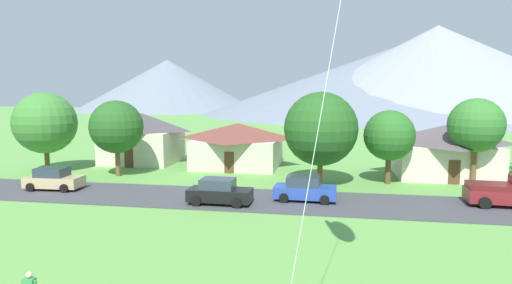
{
  "coord_description": "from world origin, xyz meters",
  "views": [
    {
      "loc": [
        2.81,
        1.05,
        7.45
      ],
      "look_at": [
        -1.34,
        24.5,
        4.69
      ],
      "focal_mm": 30.16,
      "sensor_mm": 36.0,
      "label": 1
    }
  ],
  "objects_px": {
    "tree_near_right": "(321,129)",
    "house_right_center": "(238,144)",
    "house_left_center": "(142,137)",
    "parked_car_blue_mid_west": "(305,189)",
    "parked_car_tan_east_end": "(54,179)",
    "tree_right_of_center": "(45,123)",
    "parked_car_black_mid_east": "(219,192)",
    "pickup_truck_maroon_west_side": "(512,191)",
    "tree_left_of_center": "(476,125)",
    "tree_near_left": "(389,136)",
    "house_leftmost": "(443,150)",
    "tree_far_right": "(117,127)"
  },
  "relations": [
    {
      "from": "tree_near_right",
      "to": "house_right_center",
      "type": "bearing_deg",
      "value": 137.86
    },
    {
      "from": "house_left_center",
      "to": "parked_car_blue_mid_west",
      "type": "bearing_deg",
      "value": -36.77
    },
    {
      "from": "parked_car_tan_east_end",
      "to": "tree_right_of_center",
      "type": "bearing_deg",
      "value": 128.72
    },
    {
      "from": "parked_car_black_mid_east",
      "to": "pickup_truck_maroon_west_side",
      "type": "distance_m",
      "value": 19.03
    },
    {
      "from": "tree_left_of_center",
      "to": "pickup_truck_maroon_west_side",
      "type": "bearing_deg",
      "value": -87.17
    },
    {
      "from": "tree_near_right",
      "to": "parked_car_tan_east_end",
      "type": "relative_size",
      "value": 1.75
    },
    {
      "from": "tree_near_left",
      "to": "tree_left_of_center",
      "type": "relative_size",
      "value": 0.86
    },
    {
      "from": "tree_near_left",
      "to": "tree_left_of_center",
      "type": "height_order",
      "value": "tree_left_of_center"
    },
    {
      "from": "parked_car_tan_east_end",
      "to": "pickup_truck_maroon_west_side",
      "type": "relative_size",
      "value": 0.81
    },
    {
      "from": "tree_right_of_center",
      "to": "pickup_truck_maroon_west_side",
      "type": "xyz_separation_m",
      "value": [
        37.82,
        -6.06,
        -3.55
      ]
    },
    {
      "from": "house_leftmost",
      "to": "parked_car_blue_mid_west",
      "type": "bearing_deg",
      "value": -135.5
    },
    {
      "from": "tree_near_left",
      "to": "pickup_truck_maroon_west_side",
      "type": "bearing_deg",
      "value": -41.57
    },
    {
      "from": "parked_car_black_mid_east",
      "to": "parked_car_tan_east_end",
      "type": "xyz_separation_m",
      "value": [
        -13.54,
        1.9,
        0.0
      ]
    },
    {
      "from": "tree_near_right",
      "to": "tree_far_right",
      "type": "distance_m",
      "value": 17.89
    },
    {
      "from": "house_leftmost",
      "to": "tree_left_of_center",
      "type": "bearing_deg",
      "value": -70.41
    },
    {
      "from": "house_left_center",
      "to": "tree_near_right",
      "type": "distance_m",
      "value": 20.62
    },
    {
      "from": "tree_left_of_center",
      "to": "house_left_center",
      "type": "bearing_deg",
      "value": 169.1
    },
    {
      "from": "tree_near_left",
      "to": "tree_near_right",
      "type": "xyz_separation_m",
      "value": [
        -5.46,
        -1.58,
        0.59
      ]
    },
    {
      "from": "tree_near_left",
      "to": "parked_car_blue_mid_west",
      "type": "distance_m",
      "value": 9.92
    },
    {
      "from": "house_left_center",
      "to": "tree_near_left",
      "type": "distance_m",
      "value": 25.23
    },
    {
      "from": "tree_left_of_center",
      "to": "tree_near_right",
      "type": "relative_size",
      "value": 0.93
    },
    {
      "from": "tree_right_of_center",
      "to": "parked_car_blue_mid_west",
      "type": "xyz_separation_m",
      "value": [
        24.5,
        -6.85,
        -3.74
      ]
    },
    {
      "from": "tree_far_right",
      "to": "house_right_center",
      "type": "bearing_deg",
      "value": 35.73
    },
    {
      "from": "house_leftmost",
      "to": "tree_near_left",
      "type": "distance_m",
      "value": 7.05
    },
    {
      "from": "parked_car_blue_mid_west",
      "to": "tree_right_of_center",
      "type": "bearing_deg",
      "value": 164.38
    },
    {
      "from": "house_left_center",
      "to": "tree_near_right",
      "type": "relative_size",
      "value": 1.05
    },
    {
      "from": "house_left_center",
      "to": "parked_car_black_mid_east",
      "type": "xyz_separation_m",
      "value": [
        12.48,
        -15.3,
        -1.86
      ]
    },
    {
      "from": "tree_near_left",
      "to": "pickup_truck_maroon_west_side",
      "type": "height_order",
      "value": "tree_near_left"
    },
    {
      "from": "house_left_center",
      "to": "parked_car_black_mid_east",
      "type": "relative_size",
      "value": 1.86
    },
    {
      "from": "pickup_truck_maroon_west_side",
      "to": "parked_car_black_mid_east",
      "type": "bearing_deg",
      "value": -172.06
    },
    {
      "from": "tree_far_right",
      "to": "parked_car_tan_east_end",
      "type": "relative_size",
      "value": 1.58
    },
    {
      "from": "parked_car_blue_mid_west",
      "to": "parked_car_tan_east_end",
      "type": "height_order",
      "value": "same"
    },
    {
      "from": "house_right_center",
      "to": "tree_right_of_center",
      "type": "relative_size",
      "value": 1.18
    },
    {
      "from": "house_right_center",
      "to": "parked_car_tan_east_end",
      "type": "distance_m",
      "value": 17.39
    },
    {
      "from": "tree_near_right",
      "to": "pickup_truck_maroon_west_side",
      "type": "xyz_separation_m",
      "value": [
        12.44,
        -4.6,
        -3.5
      ]
    },
    {
      "from": "tree_left_of_center",
      "to": "pickup_truck_maroon_west_side",
      "type": "distance_m",
      "value": 7.7
    },
    {
      "from": "house_leftmost",
      "to": "pickup_truck_maroon_west_side",
      "type": "relative_size",
      "value": 1.67
    },
    {
      "from": "tree_right_of_center",
      "to": "tree_near_right",
      "type": "distance_m",
      "value": 25.42
    },
    {
      "from": "house_left_center",
      "to": "house_right_center",
      "type": "height_order",
      "value": "house_left_center"
    },
    {
      "from": "tree_far_right",
      "to": "parked_car_black_mid_east",
      "type": "relative_size",
      "value": 1.6
    },
    {
      "from": "house_left_center",
      "to": "pickup_truck_maroon_west_side",
      "type": "height_order",
      "value": "house_left_center"
    },
    {
      "from": "house_leftmost",
      "to": "pickup_truck_maroon_west_side",
      "type": "xyz_separation_m",
      "value": [
        1.72,
        -10.6,
        -1.29
      ]
    },
    {
      "from": "parked_car_black_mid_east",
      "to": "parked_car_tan_east_end",
      "type": "distance_m",
      "value": 13.67
    },
    {
      "from": "house_left_center",
      "to": "house_right_center",
      "type": "bearing_deg",
      "value": -2.59
    },
    {
      "from": "house_right_center",
      "to": "tree_left_of_center",
      "type": "distance_m",
      "value": 21.38
    },
    {
      "from": "house_right_center",
      "to": "parked_car_black_mid_east",
      "type": "height_order",
      "value": "house_right_center"
    },
    {
      "from": "parked_car_blue_mid_west",
      "to": "house_right_center",
      "type": "bearing_deg",
      "value": 120.06
    },
    {
      "from": "house_right_center",
      "to": "parked_car_blue_mid_west",
      "type": "bearing_deg",
      "value": -59.94
    },
    {
      "from": "tree_far_right",
      "to": "parked_car_tan_east_end",
      "type": "xyz_separation_m",
      "value": [
        -2.07,
        -6.11,
        -3.53
      ]
    },
    {
      "from": "tree_near_left",
      "to": "tree_left_of_center",
      "type": "bearing_deg",
      "value": 4.43
    }
  ]
}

